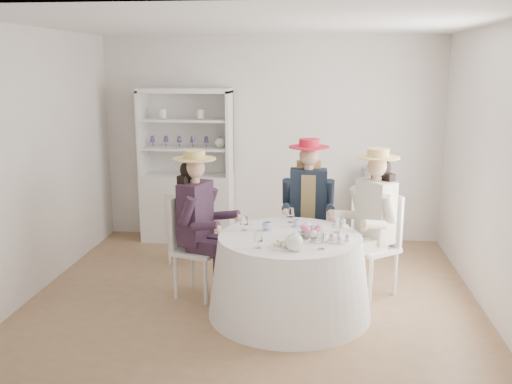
# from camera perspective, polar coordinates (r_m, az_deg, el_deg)

# --- Properties ---
(ground) EXTENTS (4.50, 4.50, 0.00)m
(ground) POSITION_cam_1_polar(r_m,az_deg,el_deg) (6.05, -0.10, -9.96)
(ground) COLOR olive
(ground) RESTS_ON ground
(ceiling) EXTENTS (4.50, 4.50, 0.00)m
(ceiling) POSITION_cam_1_polar(r_m,az_deg,el_deg) (5.60, -0.11, 16.47)
(ceiling) COLOR white
(ceiling) RESTS_ON wall_back
(wall_back) EXTENTS (4.50, 0.00, 4.50)m
(wall_back) POSITION_cam_1_polar(r_m,az_deg,el_deg) (7.64, 1.51, 5.28)
(wall_back) COLOR silver
(wall_back) RESTS_ON ground
(wall_front) EXTENTS (4.50, 0.00, 4.50)m
(wall_front) POSITION_cam_1_polar(r_m,az_deg,el_deg) (3.74, -3.40, -2.47)
(wall_front) COLOR silver
(wall_front) RESTS_ON ground
(wall_left) EXTENTS (0.00, 4.50, 4.50)m
(wall_left) POSITION_cam_1_polar(r_m,az_deg,el_deg) (6.32, -20.86, 2.93)
(wall_left) COLOR silver
(wall_left) RESTS_ON ground
(wall_right) EXTENTS (0.00, 4.50, 4.50)m
(wall_right) POSITION_cam_1_polar(r_m,az_deg,el_deg) (5.88, 22.28, 2.14)
(wall_right) COLOR silver
(wall_right) RESTS_ON ground
(tea_table) EXTENTS (1.54, 1.54, 0.77)m
(tea_table) POSITION_cam_1_polar(r_m,az_deg,el_deg) (5.44, 3.37, -8.30)
(tea_table) COLOR white
(tea_table) RESTS_ON ground
(hutch) EXTENTS (1.36, 0.87, 2.03)m
(hutch) POSITION_cam_1_polar(r_m,az_deg,el_deg) (7.69, -6.85, 0.49)
(hutch) COLOR silver
(hutch) RESTS_ON ground
(side_table) EXTENTS (0.53, 0.53, 0.76)m
(side_table) POSITION_cam_1_polar(r_m,az_deg,el_deg) (7.53, 11.38, -2.61)
(side_table) COLOR silver
(side_table) RESTS_ON ground
(hatbox) EXTENTS (0.29, 0.29, 0.29)m
(hatbox) POSITION_cam_1_polar(r_m,az_deg,el_deg) (7.41, 11.56, 1.31)
(hatbox) COLOR black
(hatbox) RESTS_ON side_table
(guest_left) EXTENTS (0.62, 0.57, 1.51)m
(guest_left) POSITION_cam_1_polar(r_m,az_deg,el_deg) (5.73, -5.84, -2.36)
(guest_left) COLOR silver
(guest_left) RESTS_ON ground
(guest_mid) EXTENTS (0.56, 0.58, 1.55)m
(guest_mid) POSITION_cam_1_polar(r_m,az_deg,el_deg) (6.24, 5.23, -0.85)
(guest_mid) COLOR silver
(guest_mid) RESTS_ON ground
(guest_right) EXTENTS (0.65, 0.63, 1.52)m
(guest_right) POSITION_cam_1_polar(r_m,az_deg,el_deg) (5.87, 11.67, -2.14)
(guest_right) COLOR silver
(guest_right) RESTS_ON ground
(spare_chair) EXTENTS (0.43, 0.43, 0.87)m
(spare_chair) POSITION_cam_1_polar(r_m,az_deg,el_deg) (6.76, -7.32, -3.40)
(spare_chair) COLOR silver
(spare_chair) RESTS_ON ground
(teacup_a) EXTENTS (0.11, 0.11, 0.07)m
(teacup_a) POSITION_cam_1_polar(r_m,az_deg,el_deg) (5.47, 1.10, -3.48)
(teacup_a) COLOR white
(teacup_a) RESTS_ON tea_table
(teacup_b) EXTENTS (0.08, 0.08, 0.06)m
(teacup_b) POSITION_cam_1_polar(r_m,az_deg,el_deg) (5.60, 4.05, -3.20)
(teacup_b) COLOR white
(teacup_b) RESTS_ON tea_table
(teacup_c) EXTENTS (0.09, 0.09, 0.06)m
(teacup_c) POSITION_cam_1_polar(r_m,az_deg,el_deg) (5.36, 6.25, -3.96)
(teacup_c) COLOR white
(teacup_c) RESTS_ON tea_table
(flower_bowl) EXTENTS (0.27, 0.27, 0.06)m
(flower_bowl) POSITION_cam_1_polar(r_m,az_deg,el_deg) (5.28, 5.49, -4.22)
(flower_bowl) COLOR white
(flower_bowl) RESTS_ON tea_table
(flower_arrangement) EXTENTS (0.18, 0.18, 0.07)m
(flower_arrangement) POSITION_cam_1_polar(r_m,az_deg,el_deg) (5.20, 5.61, -3.84)
(flower_arrangement) COLOR pink
(flower_arrangement) RESTS_ON tea_table
(table_teapot) EXTENTS (0.22, 0.16, 0.17)m
(table_teapot) POSITION_cam_1_polar(r_m,az_deg,el_deg) (4.89, 3.87, -5.05)
(table_teapot) COLOR white
(table_teapot) RESTS_ON tea_table
(sandwich_plate) EXTENTS (0.25, 0.25, 0.05)m
(sandwich_plate) POSITION_cam_1_polar(r_m,az_deg,el_deg) (4.99, 2.63, -5.35)
(sandwich_plate) COLOR white
(sandwich_plate) RESTS_ON tea_table
(cupcake_stand) EXTENTS (0.22, 0.22, 0.20)m
(cupcake_stand) POSITION_cam_1_polar(r_m,az_deg,el_deg) (5.17, 8.35, -4.13)
(cupcake_stand) COLOR white
(cupcake_stand) RESTS_ON tea_table
(stemware_set) EXTENTS (0.96, 0.93, 0.15)m
(stemware_set) POSITION_cam_1_polar(r_m,az_deg,el_deg) (5.29, 3.44, -3.62)
(stemware_set) COLOR white
(stemware_set) RESTS_ON tea_table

